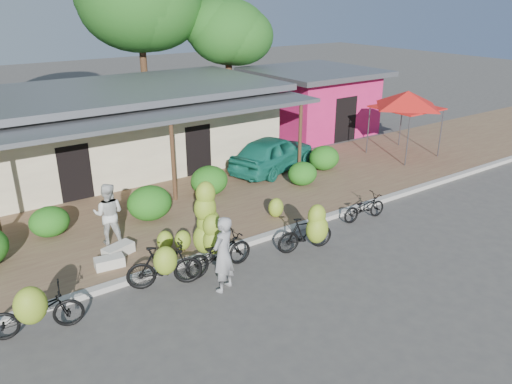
% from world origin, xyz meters
% --- Properties ---
extents(ground, '(100.00, 100.00, 0.00)m').
position_xyz_m(ground, '(0.00, 0.00, 0.00)').
color(ground, '#454340').
rests_on(ground, ground).
extents(sidewalk, '(60.00, 6.00, 0.12)m').
position_xyz_m(sidewalk, '(0.00, 5.00, 0.06)').
color(sidewalk, olive).
rests_on(sidewalk, ground).
extents(curb, '(60.00, 0.25, 0.15)m').
position_xyz_m(curb, '(0.00, 2.00, 0.07)').
color(curb, '#A8A399').
rests_on(curb, ground).
extents(shop_main, '(13.00, 8.50, 3.35)m').
position_xyz_m(shop_main, '(0.00, 10.93, 1.72)').
color(shop_main, beige).
rests_on(shop_main, ground).
extents(shop_pink, '(6.00, 6.00, 3.25)m').
position_xyz_m(shop_pink, '(10.50, 10.99, 1.67)').
color(shop_pink, '#D12064').
rests_on(shop_pink, ground).
extents(tree_center_right, '(6.10, 6.06, 8.88)m').
position_xyz_m(tree_center_right, '(3.31, 16.61, 6.56)').
color(tree_center_right, '#523420').
rests_on(tree_center_right, ground).
extents(tree_near_right, '(4.40, 4.22, 6.74)m').
position_xyz_m(tree_near_right, '(7.31, 14.61, 5.11)').
color(tree_near_right, '#523420').
rests_on(tree_near_right, ground).
extents(hedge_1, '(1.16, 1.04, 0.90)m').
position_xyz_m(hedge_1, '(-4.30, 5.66, 0.57)').
color(hedge_1, '#176216').
rests_on(hedge_1, sidewalk).
extents(hedge_2, '(1.42, 1.27, 1.10)m').
position_xyz_m(hedge_2, '(-1.38, 5.06, 0.67)').
color(hedge_2, '#176216').
rests_on(hedge_2, sidewalk).
extents(hedge_3, '(1.35, 1.21, 1.05)m').
position_xyz_m(hedge_3, '(1.23, 5.83, 0.65)').
color(hedge_3, '#176216').
rests_on(hedge_3, sidewalk).
extents(hedge_4, '(1.13, 1.02, 0.88)m').
position_xyz_m(hedge_4, '(4.60, 4.69, 0.56)').
color(hedge_4, '#176216').
rests_on(hedge_4, sidewalk).
extents(hedge_5, '(1.28, 1.15, 0.99)m').
position_xyz_m(hedge_5, '(6.45, 5.55, 0.62)').
color(hedge_5, '#176216').
rests_on(hedge_5, sidewalk).
extents(red_canopy, '(3.50, 3.50, 2.86)m').
position_xyz_m(red_canopy, '(10.74, 5.10, 2.61)').
color(red_canopy, '#59595E').
rests_on(red_canopy, sidewalk).
extents(bike_far_left, '(2.07, 1.46, 1.49)m').
position_xyz_m(bike_far_left, '(-5.71, 1.11, 0.62)').
color(bike_far_left, black).
rests_on(bike_far_left, ground).
extents(bike_left, '(1.95, 1.42, 1.43)m').
position_xyz_m(bike_left, '(-2.66, 1.25, 0.64)').
color(bike_left, black).
rests_on(bike_left, ground).
extents(bike_center, '(2.00, 1.22, 2.35)m').
position_xyz_m(bike_center, '(-1.15, 1.45, 0.85)').
color(bike_center, black).
rests_on(bike_center, ground).
extents(bike_right, '(1.78, 1.33, 1.64)m').
position_xyz_m(bike_right, '(1.42, 0.61, 0.70)').
color(bike_right, black).
rests_on(bike_right, ground).
extents(bike_far_right, '(1.67, 0.70, 0.86)m').
position_xyz_m(bike_far_right, '(4.38, 1.32, 0.43)').
color(bike_far_right, black).
rests_on(bike_far_right, ground).
extents(loose_banana_a, '(0.46, 0.39, 0.58)m').
position_xyz_m(loose_banana_a, '(-1.89, 2.89, 0.41)').
color(loose_banana_a, '#8EAA2A').
rests_on(loose_banana_a, sidewalk).
extents(loose_banana_b, '(0.47, 0.40, 0.59)m').
position_xyz_m(loose_banana_b, '(-1.48, 2.60, 0.41)').
color(loose_banana_b, '#8EAA2A').
rests_on(loose_banana_b, sidewalk).
extents(loose_banana_c, '(0.51, 0.44, 0.64)m').
position_xyz_m(loose_banana_c, '(2.01, 2.91, 0.44)').
color(loose_banana_c, '#8EAA2A').
rests_on(loose_banana_c, sidewalk).
extents(sack_near, '(0.93, 0.64, 0.30)m').
position_xyz_m(sack_near, '(-3.09, 3.33, 0.27)').
color(sack_near, silver).
rests_on(sack_near, sidewalk).
extents(sack_far, '(0.79, 0.47, 0.28)m').
position_xyz_m(sack_far, '(-3.51, 2.85, 0.26)').
color(sack_far, silver).
rests_on(sack_far, sidewalk).
extents(vendor, '(0.84, 0.73, 1.95)m').
position_xyz_m(vendor, '(-1.50, 0.38, 0.98)').
color(vendor, gray).
rests_on(vendor, ground).
extents(bystander, '(1.11, 1.05, 1.82)m').
position_xyz_m(bystander, '(-2.98, 4.18, 1.03)').
color(bystander, silver).
rests_on(bystander, sidewalk).
extents(teal_van, '(4.59, 3.03, 1.45)m').
position_xyz_m(teal_van, '(4.69, 6.69, 0.85)').
color(teal_van, '#186C59').
rests_on(teal_van, sidewalk).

